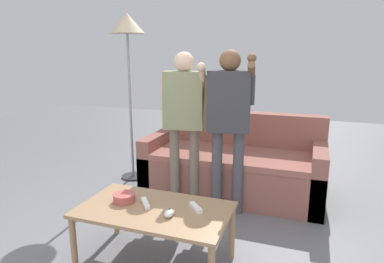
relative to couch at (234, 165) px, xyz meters
name	(u,v)px	position (x,y,z in m)	size (l,w,h in m)	color
couch	(234,165)	(0.00, 0.00, 0.00)	(1.85, 0.86, 0.83)	brown
coffee_table	(155,214)	(-0.23, -1.47, 0.09)	(1.05, 0.60, 0.43)	#997551
snack_bowl	(124,198)	(-0.48, -1.45, 0.17)	(0.16, 0.16, 0.06)	#B24C47
game_remote_nunchuk	(169,213)	(-0.08, -1.55, 0.16)	(0.06, 0.09, 0.05)	white
floor_lamp	(127,33)	(-1.24, 0.00, 1.39)	(0.39, 0.39, 1.91)	#2D2D33
player_center	(229,114)	(0.05, -0.50, 0.66)	(0.46, 0.29, 1.51)	#47474C
player_left	(184,112)	(-0.38, -0.49, 0.64)	(0.47, 0.32, 1.49)	#756656
game_remote_wand_near	(145,203)	(-0.31, -1.45, 0.15)	(0.12, 0.15, 0.03)	white
game_remote_wand_far	(196,208)	(0.05, -1.40, 0.15)	(0.13, 0.13, 0.03)	white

